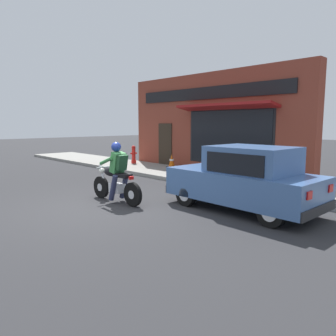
{
  "coord_description": "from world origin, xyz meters",
  "views": [
    {
      "loc": [
        -4.34,
        -6.99,
        2.1
      ],
      "look_at": [
        1.48,
        -0.86,
        0.95
      ],
      "focal_mm": 35.0,
      "sensor_mm": 36.0,
      "label": 1
    }
  ],
  "objects_px": {
    "motorcycle_with_rider": "(116,177)",
    "car_hatchback": "(245,179)",
    "trash_bin": "(271,173)",
    "fire_hydrant": "(134,155)",
    "traffic_cone": "(172,161)"
  },
  "relations": [
    {
      "from": "motorcycle_with_rider",
      "to": "car_hatchback",
      "type": "relative_size",
      "value": 0.53
    },
    {
      "from": "motorcycle_with_rider",
      "to": "car_hatchback",
      "type": "xyz_separation_m",
      "value": [
        1.76,
        -2.85,
        0.09
      ]
    },
    {
      "from": "motorcycle_with_rider",
      "to": "trash_bin",
      "type": "bearing_deg",
      "value": -31.48
    },
    {
      "from": "car_hatchback",
      "to": "fire_hydrant",
      "type": "distance_m",
      "value": 9.06
    },
    {
      "from": "car_hatchback",
      "to": "traffic_cone",
      "type": "xyz_separation_m",
      "value": [
        3.46,
        6.1,
        -0.33
      ]
    },
    {
      "from": "traffic_cone",
      "to": "car_hatchback",
      "type": "bearing_deg",
      "value": -119.56
    },
    {
      "from": "traffic_cone",
      "to": "fire_hydrant",
      "type": "distance_m",
      "value": 2.42
    },
    {
      "from": "car_hatchback",
      "to": "trash_bin",
      "type": "distance_m",
      "value": 2.17
    },
    {
      "from": "car_hatchback",
      "to": "traffic_cone",
      "type": "height_order",
      "value": "car_hatchback"
    },
    {
      "from": "motorcycle_with_rider",
      "to": "car_hatchback",
      "type": "height_order",
      "value": "motorcycle_with_rider"
    },
    {
      "from": "car_hatchback",
      "to": "traffic_cone",
      "type": "relative_size",
      "value": 6.34
    },
    {
      "from": "motorcycle_with_rider",
      "to": "traffic_cone",
      "type": "bearing_deg",
      "value": 31.9
    },
    {
      "from": "traffic_cone",
      "to": "fire_hydrant",
      "type": "relative_size",
      "value": 0.68
    },
    {
      "from": "motorcycle_with_rider",
      "to": "fire_hydrant",
      "type": "xyz_separation_m",
      "value": [
        4.92,
        5.64,
        -0.11
      ]
    },
    {
      "from": "motorcycle_with_rider",
      "to": "trash_bin",
      "type": "relative_size",
      "value": 2.06
    }
  ]
}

